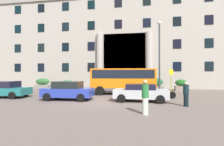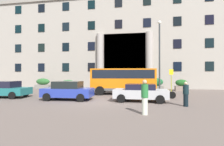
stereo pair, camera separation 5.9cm
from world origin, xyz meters
The scene contains 16 objects.
ground_plane centered at (0.00, 0.00, -0.06)m, with size 80.00×64.00×0.12m, color #675952.
office_building_facade centered at (0.00, 17.47, 7.16)m, with size 41.39×9.77×14.34m.
orange_minibus centered at (1.51, 5.50, 1.59)m, with size 6.76×3.14×2.65m.
bus_stop_sign centered at (6.64, 7.55, 1.63)m, with size 0.44×0.08×2.63m.
hedge_planter_entrance_right centered at (-10.75, 10.69, 0.71)m, with size 2.17×0.92×1.46m.
hedge_planter_east centered at (5.18, 10.85, 0.76)m, with size 1.97×0.78×1.58m.
hedge_planter_west centered at (-6.67, 10.24, 0.63)m, with size 1.96×0.92×1.30m.
hedge_planter_far_west centered at (8.25, 10.25, 0.69)m, with size 1.50×0.93×1.43m.
parked_sedan_second centered at (3.39, 0.91, 0.70)m, with size 4.10×2.12×1.34m.
parked_hatchback_near centered at (-2.46, 0.67, 0.77)m, with size 4.05×2.09×1.51m.
white_taxi_kerbside centered at (-8.78, 1.05, 0.74)m, with size 4.61×2.34×1.46m.
motorcycle_near_kerb centered at (-4.38, 3.28, 0.46)m, with size 2.09×0.55×0.89m.
scooter_by_planter centered at (5.26, 3.05, 0.46)m, with size 2.09×0.55×0.89m.
pedestrian_man_crossing centered at (3.66, -3.60, 0.92)m, with size 0.36×0.36×1.81m.
pedestrian_man_red_shirt centered at (6.30, -0.79, 0.81)m, with size 0.36×0.36×1.61m.
lamppost_plaza_centre centered at (5.44, 8.15, 4.76)m, with size 0.40×0.40×8.26m.
Camera 2 is at (3.59, -12.95, 2.10)m, focal length 28.54 mm.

